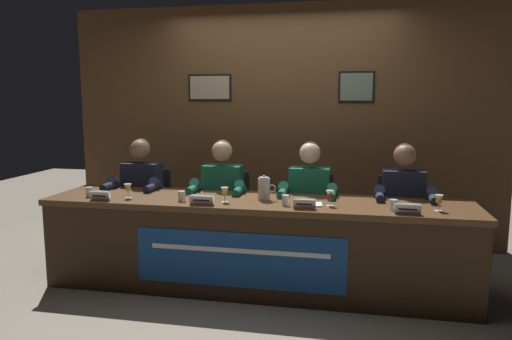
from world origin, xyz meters
name	(u,v)px	position (x,y,z in m)	size (l,w,h in m)	color
ground_plane	(256,286)	(0.00, 0.00, 0.00)	(12.00, 12.00, 0.00)	gray
wall_back_panelled	(282,126)	(0.00, 1.42, 1.30)	(4.76, 0.14, 2.60)	brown
conference_table	(253,231)	(0.00, -0.11, 0.52)	(3.56, 0.75, 0.76)	brown
chair_far_left	(148,215)	(-1.22, 0.56, 0.43)	(0.44, 0.44, 0.89)	black
panelist_far_left	(139,192)	(-1.22, 0.36, 0.71)	(0.51, 0.48, 1.22)	black
nameplate_far_left	(100,196)	(-1.26, -0.29, 0.80)	(0.17, 0.06, 0.08)	white
juice_glass_far_left	(128,188)	(-1.07, -0.16, 0.85)	(0.06, 0.06, 0.12)	white
water_cup_far_left	(90,192)	(-1.42, -0.17, 0.80)	(0.06, 0.06, 0.08)	silver
chair_center_left	(227,219)	(-0.41, 0.56, 0.43)	(0.44, 0.44, 0.89)	black
panelist_center_left	(221,196)	(-0.41, 0.36, 0.71)	(0.51, 0.48, 1.22)	black
nameplate_center_left	(202,200)	(-0.38, -0.28, 0.80)	(0.20, 0.06, 0.08)	white
juice_glass_center_left	(225,192)	(-0.23, -0.15, 0.85)	(0.06, 0.06, 0.12)	white
water_cup_center_left	(182,197)	(-0.58, -0.19, 0.80)	(0.06, 0.06, 0.08)	silver
chair_center_right	(310,224)	(0.41, 0.56, 0.43)	(0.44, 0.44, 0.89)	black
panelist_center_right	(309,199)	(0.41, 0.36, 0.71)	(0.51, 0.48, 1.22)	black
nameplate_center_right	(304,204)	(0.43, -0.26, 0.80)	(0.17, 0.06, 0.08)	white
juice_glass_center_right	(330,195)	(0.62, -0.12, 0.85)	(0.06, 0.06, 0.12)	white
water_cup_center_right	(286,201)	(0.27, -0.18, 0.80)	(0.06, 0.06, 0.08)	silver
chair_far_right	(400,228)	(1.22, 0.56, 0.43)	(0.44, 0.44, 0.89)	black
panelist_far_right	(403,203)	(1.22, 0.36, 0.71)	(0.51, 0.48, 1.22)	black
nameplate_far_right	(408,209)	(1.19, -0.28, 0.80)	(0.19, 0.06, 0.08)	white
juice_glass_far_right	(439,200)	(1.42, -0.14, 0.85)	(0.06, 0.06, 0.12)	white
water_cup_far_right	(393,206)	(1.09, -0.19, 0.80)	(0.06, 0.06, 0.08)	silver
water_pitcher_central	(264,189)	(0.07, 0.00, 0.85)	(0.15, 0.10, 0.21)	silver
document_stack_center_right	(309,204)	(0.45, -0.12, 0.77)	(0.23, 0.18, 0.01)	white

